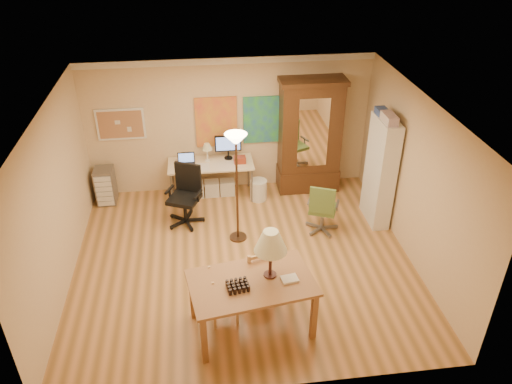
{
  "coord_description": "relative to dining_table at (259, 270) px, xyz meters",
  "views": [
    {
      "loc": [
        -0.62,
        -6.48,
        5.24
      ],
      "look_at": [
        0.25,
        0.3,
        1.13
      ],
      "focal_mm": 35.0,
      "sensor_mm": 36.0,
      "label": 1
    }
  ],
  "objects": [
    {
      "name": "dining_table",
      "position": [
        0.0,
        0.0,
        0.0
      ],
      "size": [
        1.78,
        1.23,
        1.55
      ],
      "color": "brown",
      "rests_on": "floor"
    },
    {
      "name": "torchiere_lamp",
      "position": [
        -0.09,
        2.08,
        0.63
      ],
      "size": [
        0.36,
        0.36,
        2.01
      ],
      "color": "#422B1A",
      "rests_on": "floor"
    },
    {
      "name": "crown_molding",
      "position": [
        -0.06,
        3.9,
        1.66
      ],
      "size": [
        5.5,
        0.08,
        0.12
      ],
      "primitive_type": "cube",
      "color": "white",
      "rests_on": "floor"
    },
    {
      "name": "bookshelf",
      "position": [
        2.49,
        2.38,
        0.02
      ],
      "size": [
        0.3,
        0.8,
        2.0
      ],
      "color": "white",
      "rests_on": "floor"
    },
    {
      "name": "floor",
      "position": [
        -0.06,
        1.44,
        -0.98
      ],
      "size": [
        5.5,
        5.5,
        0.0
      ],
      "primitive_type": "plane",
      "color": "olive",
      "rests_on": "ground"
    },
    {
      "name": "art_panel_right",
      "position": [
        0.59,
        3.91,
        0.47
      ],
      "size": [
        0.75,
        0.04,
        0.95
      ],
      "primitive_type": "cube",
      "color": "#2867A2",
      "rests_on": "floor"
    },
    {
      "name": "corkboard",
      "position": [
        -2.11,
        3.91,
        0.52
      ],
      "size": [
        0.9,
        0.04,
        0.62
      ],
      "primitive_type": "cube",
      "color": "#B17853",
      "rests_on": "floor"
    },
    {
      "name": "office_chair_black",
      "position": [
        -0.98,
        2.71,
        -0.68
      ],
      "size": [
        0.69,
        0.69,
        1.12
      ],
      "color": "black",
      "rests_on": "floor"
    },
    {
      "name": "office_chair_green",
      "position": [
        1.42,
        2.11,
        -0.72
      ],
      "size": [
        0.61,
        0.61,
        0.99
      ],
      "color": "slate",
      "rests_on": "floor"
    },
    {
      "name": "art_panel_left",
      "position": [
        -0.31,
        3.91,
        0.47
      ],
      "size": [
        0.8,
        0.04,
        1.0
      ],
      "primitive_type": "cube",
      "color": "gold",
      "rests_on": "floor"
    },
    {
      "name": "ladder_chair_back",
      "position": [
        0.06,
        0.55,
        -0.54
      ],
      "size": [
        0.53,
        0.51,
        0.94
      ],
      "color": "#AB704E",
      "rests_on": "floor"
    },
    {
      "name": "computer_desk",
      "position": [
        -0.44,
        3.6,
        -0.52
      ],
      "size": [
        1.64,
        0.72,
        1.24
      ],
      "color": "beige",
      "rests_on": "floor"
    },
    {
      "name": "armoire",
      "position": [
        1.49,
        3.68,
        0.03
      ],
      "size": [
        1.26,
        0.6,
        2.31
      ],
      "color": "#38240F",
      "rests_on": "floor"
    },
    {
      "name": "drawer_cart",
      "position": [
        -2.52,
        3.61,
        -0.62
      ],
      "size": [
        0.36,
        0.43,
        0.72
      ],
      "color": "slate",
      "rests_on": "floor"
    },
    {
      "name": "wastebin",
      "position": [
        0.44,
        3.34,
        -0.77
      ],
      "size": [
        0.34,
        0.34,
        0.42
      ],
      "primitive_type": "cylinder",
      "color": "silver",
      "rests_on": "floor"
    },
    {
      "name": "ladder_chair_left",
      "position": [
        -0.49,
        0.18,
        -0.59
      ],
      "size": [
        0.41,
        0.42,
        0.84
      ],
      "color": "#AB704E",
      "rests_on": "floor"
    }
  ]
}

